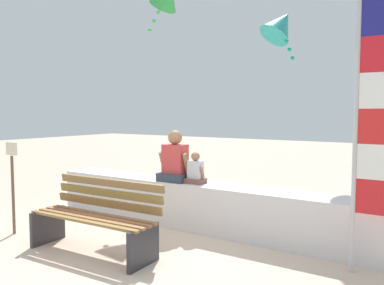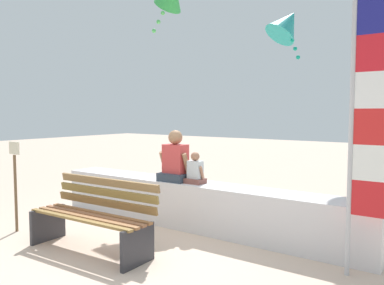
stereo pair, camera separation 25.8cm
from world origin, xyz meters
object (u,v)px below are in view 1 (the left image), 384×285
object	(u,v)px
flag_banner	(371,102)
kite_teal	(281,25)
sign_post	(13,180)
park_bench	(96,218)
person_adult	(175,161)
person_child	(195,171)

from	to	relation	value
flag_banner	kite_teal	bearing A→B (deg)	123.40
flag_banner	sign_post	bearing A→B (deg)	-165.10
sign_post	park_bench	bearing A→B (deg)	5.04
person_adult	park_bench	bearing A→B (deg)	-95.44
park_bench	person_adult	world-z (taller)	person_adult
person_child	kite_teal	size ratio (longest dim) A/B	0.39
person_adult	flag_banner	size ratio (longest dim) A/B	0.24
park_bench	sign_post	bearing A→B (deg)	-174.96
park_bench	flag_banner	xyz separation A→B (m)	(2.94, 1.05, 1.42)
kite_teal	park_bench	bearing A→B (deg)	-98.31
park_bench	person_child	size ratio (longest dim) A/B	3.73
park_bench	kite_teal	xyz separation A→B (m)	(0.66, 4.51, 3.09)
kite_teal	sign_post	world-z (taller)	kite_teal
person_child	flag_banner	distance (m)	2.66
person_adult	kite_teal	distance (m)	3.98
park_bench	person_child	distance (m)	1.63
sign_post	person_adult	bearing A→B (deg)	44.11
park_bench	person_child	bearing A→B (deg)	71.21
park_bench	flag_banner	bearing A→B (deg)	19.74
park_bench	sign_post	size ratio (longest dim) A/B	1.33
flag_banner	kite_teal	xyz separation A→B (m)	(-2.28, 3.46, 1.67)
flag_banner	kite_teal	distance (m)	4.46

